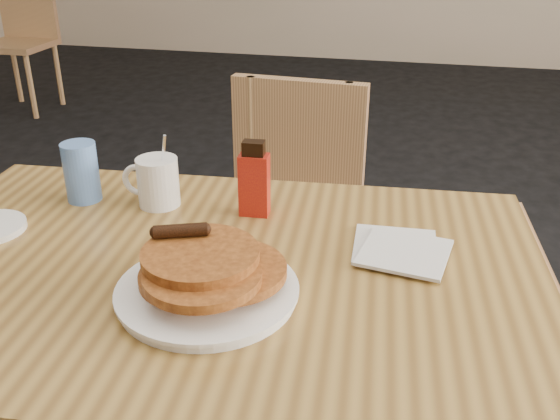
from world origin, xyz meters
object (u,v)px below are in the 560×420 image
object	(u,v)px
chair_main_far	(291,207)
syrup_bottle	(254,181)
main_table	(209,288)
pancake_plate	(207,280)
coffee_mug	(157,181)
blue_tumbler	(81,172)
chair_wall_extra	(22,27)

from	to	relation	value
chair_main_far	syrup_bottle	xyz separation A→B (m)	(0.04, -0.53, 0.31)
main_table	pancake_plate	size ratio (longest dim) A/B	4.36
chair_main_far	coffee_mug	xyz separation A→B (m)	(-0.15, -0.54, 0.29)
syrup_bottle	blue_tumbler	world-z (taller)	syrup_bottle
coffee_mug	syrup_bottle	bearing A→B (deg)	-18.11
chair_main_far	coffee_mug	distance (m)	0.63
coffee_mug	main_table	bearing A→B (deg)	-68.44
main_table	syrup_bottle	size ratio (longest dim) A/B	8.18
syrup_bottle	blue_tumbler	size ratio (longest dim) A/B	1.23
blue_tumbler	chair_main_far	bearing A→B (deg)	60.61
main_table	blue_tumbler	distance (m)	0.39
coffee_mug	pancake_plate	bearing A→B (deg)	-73.79
syrup_bottle	pancake_plate	bearing A→B (deg)	-92.21
chair_wall_extra	pancake_plate	size ratio (longest dim) A/B	3.35
chair_wall_extra	pancake_plate	distance (m)	3.95
main_table	chair_main_far	distance (m)	0.76
chair_main_far	pancake_plate	size ratio (longest dim) A/B	3.10
coffee_mug	chair_wall_extra	bearing A→B (deg)	109.40
main_table	syrup_bottle	xyz separation A→B (m)	(0.03, 0.20, 0.11)
chair_wall_extra	pancake_plate	bearing A→B (deg)	-52.27
coffee_mug	blue_tumbler	size ratio (longest dim) A/B	1.27
pancake_plate	syrup_bottle	bearing A→B (deg)	91.22
chair_main_far	syrup_bottle	world-z (taller)	syrup_bottle
pancake_plate	syrup_bottle	xyz separation A→B (m)	(-0.01, 0.29, 0.04)
pancake_plate	coffee_mug	xyz separation A→B (m)	(-0.20, 0.29, 0.02)
chair_wall_extra	blue_tumbler	xyz separation A→B (m)	(2.07, -2.83, 0.26)
main_table	chair_main_far	world-z (taller)	chair_main_far
chair_wall_extra	coffee_mug	bearing A→B (deg)	-51.99
pancake_plate	blue_tumbler	world-z (taller)	blue_tumbler
coffee_mug	chair_main_far	bearing A→B (deg)	55.05
coffee_mug	syrup_bottle	xyz separation A→B (m)	(0.20, 0.00, 0.02)
main_table	syrup_bottle	bearing A→B (deg)	82.77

